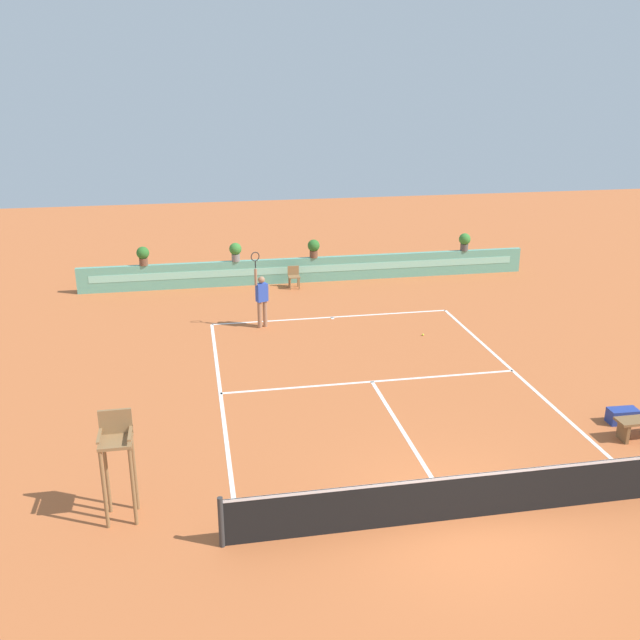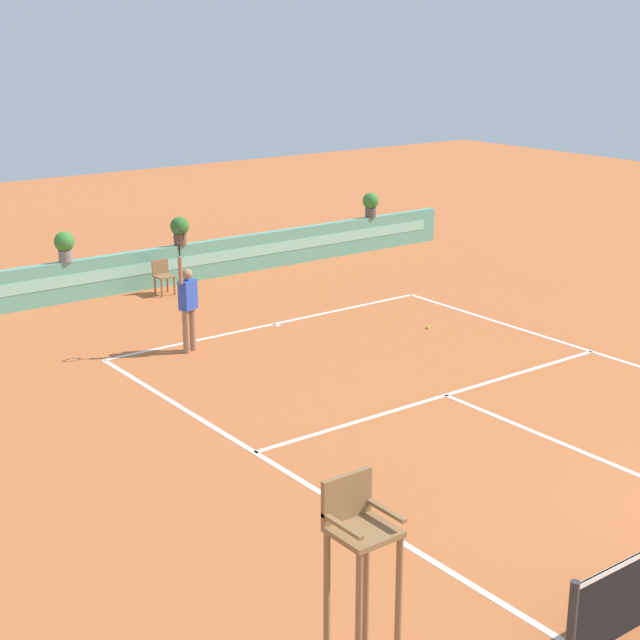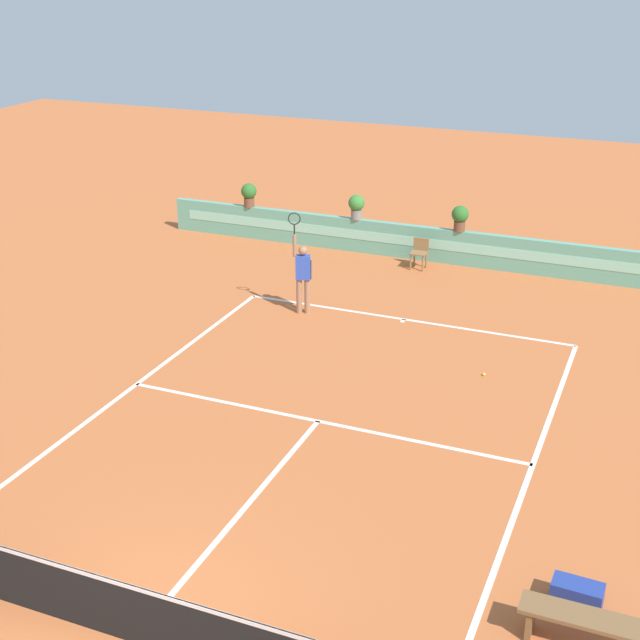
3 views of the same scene
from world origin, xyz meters
The scene contains 13 objects.
ground_plane centered at (0.00, 6.00, 0.00)m, with size 60.00×60.00×0.00m, color #BC6033.
court_lines centered at (0.00, 6.72, 0.00)m, with size 8.32×11.94×0.01m.
net centered at (0.00, 0.00, 0.51)m, with size 8.92×0.10×1.00m.
back_wall_barrier centered at (0.00, 16.39, 0.50)m, with size 18.00×0.21×1.00m.
umpire_chair centered at (-6.20, 1.26, 1.34)m, with size 0.60×0.60×2.14m.
ball_kid_chair centered at (-0.76, 15.66, 0.48)m, with size 0.44×0.44×0.85m.
gear_bag centered at (5.32, 2.98, 0.18)m, with size 0.70×0.36×0.36m, color navy.
tennis_player centered at (-2.46, 11.34, 1.05)m, with size 0.59×0.34×2.58m.
tennis_ball_near_baseline centered at (2.51, 9.57, 0.03)m, with size 0.07×0.07×0.07m, color #CCE033.
potted_plant_far_right centered at (6.52, 16.39, 1.41)m, with size 0.48×0.48×0.72m.
potted_plant_centre centered at (0.17, 16.39, 1.41)m, with size 0.48×0.48×0.72m.
potted_plant_far_left centered at (-6.46, 16.39, 1.41)m, with size 0.48×0.48×0.72m.
potted_plant_left centered at (-2.94, 16.39, 1.41)m, with size 0.48×0.48×0.72m.
Camera 1 is at (-4.64, -10.67, 7.95)m, focal length 39.66 mm.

